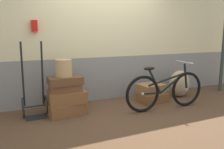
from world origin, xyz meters
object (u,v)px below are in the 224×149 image
(suitcase_5, at_px, (151,89))
(luggage_trolley, at_px, (34,100))
(bicycle, at_px, (165,90))
(suitcase_4, at_px, (152,97))
(burlap_sack, at_px, (179,83))
(suitcase_2, at_px, (65,87))
(suitcase_3, at_px, (65,80))
(suitcase_1, at_px, (67,97))
(wicker_basket, at_px, (64,68))
(suitcase_0, at_px, (66,108))

(suitcase_5, xyz_separation_m, luggage_trolley, (-2.28, 0.10, 0.01))
(suitcase_5, height_order, bicycle, bicycle)
(suitcase_4, distance_m, burlap_sack, 0.79)
(luggage_trolley, bearing_deg, suitcase_2, -8.27)
(suitcase_5, bearing_deg, suitcase_4, -44.18)
(suitcase_2, distance_m, luggage_trolley, 0.55)
(suitcase_3, height_order, bicycle, bicycle)
(suitcase_1, bearing_deg, suitcase_5, 2.53)
(suitcase_3, distance_m, luggage_trolley, 0.61)
(wicker_basket, height_order, bicycle, wicker_basket)
(suitcase_0, xyz_separation_m, bicycle, (1.74, -0.51, 0.25))
(suitcase_3, distance_m, suitcase_5, 1.80)
(suitcase_4, relative_size, bicycle, 0.34)
(suitcase_2, relative_size, bicycle, 0.32)
(suitcase_1, height_order, bicycle, bicycle)
(suitcase_2, height_order, wicker_basket, wicker_basket)
(wicker_basket, distance_m, luggage_trolley, 0.73)
(suitcase_0, bearing_deg, burlap_sack, -4.92)
(suitcase_1, relative_size, wicker_basket, 2.13)
(suitcase_0, height_order, suitcase_3, suitcase_3)
(suitcase_0, relative_size, suitcase_4, 1.12)
(suitcase_3, height_order, burlap_sack, suitcase_3)
(suitcase_4, height_order, burlap_sack, burlap_sack)
(suitcase_0, xyz_separation_m, suitcase_5, (1.77, 0.00, 0.16))
(burlap_sack, relative_size, bicycle, 0.36)
(suitcase_0, distance_m, bicycle, 1.83)
(suitcase_0, xyz_separation_m, burlap_sack, (2.56, 0.05, 0.19))
(wicker_basket, bearing_deg, suitcase_5, -0.27)
(suitcase_1, xyz_separation_m, suitcase_2, (-0.02, 0.04, 0.16))
(suitcase_1, xyz_separation_m, wicker_basket, (-0.04, 0.02, 0.50))
(bicycle, bearing_deg, suitcase_4, 83.33)
(suitcase_1, relative_size, suitcase_4, 1.12)
(suitcase_0, bearing_deg, suitcase_4, -6.66)
(suitcase_0, height_order, burlap_sack, burlap_sack)
(suitcase_0, xyz_separation_m, luggage_trolley, (-0.50, 0.10, 0.17))
(burlap_sack, height_order, bicycle, bicycle)
(suitcase_3, bearing_deg, wicker_basket, 124.83)
(wicker_basket, bearing_deg, suitcase_1, -34.23)
(suitcase_1, xyz_separation_m, suitcase_3, (-0.03, 0.01, 0.29))
(suitcase_2, height_order, burlap_sack, burlap_sack)
(suitcase_0, xyz_separation_m, suitcase_3, (0.00, -0.01, 0.49))
(burlap_sack, bearing_deg, suitcase_4, -174.80)
(suitcase_2, relative_size, burlap_sack, 0.90)
(suitcase_1, bearing_deg, suitcase_0, 155.30)
(suitcase_2, relative_size, luggage_trolley, 0.42)
(suitcase_0, bearing_deg, suitcase_1, -32.74)
(suitcase_0, bearing_deg, suitcase_5, -5.98)
(suitcase_0, relative_size, luggage_trolley, 0.49)
(suitcase_3, xyz_separation_m, bicycle, (1.74, -0.51, -0.24))
(suitcase_5, distance_m, bicycle, 0.52)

